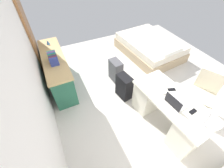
{
  "coord_description": "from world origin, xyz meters",
  "views": [
    {
      "loc": [
        -2.05,
        1.73,
        2.67
      ],
      "look_at": [
        -0.19,
        0.85,
        0.6
      ],
      "focal_mm": 23.74,
      "sensor_mm": 36.0,
      "label": 1
    }
  ],
  "objects": [
    {
      "name": "wall_back",
      "position": [
        0.0,
        2.13,
        1.39
      ],
      "size": [
        4.4,
        0.1,
        2.77
      ],
      "primitive_type": "cube",
      "color": "white",
      "rests_on": "ground_plane"
    },
    {
      "name": "desk_lamp",
      "position": [
        -1.59,
        0.07,
        0.98
      ],
      "size": [
        0.16,
        0.11,
        0.34
      ],
      "color": "silver",
      "rests_on": "desk"
    },
    {
      "name": "computer_mouse",
      "position": [
        -0.9,
        0.18,
        0.74
      ],
      "size": [
        0.07,
        0.1,
        0.03
      ],
      "primitive_type": "ellipsoid",
      "rotation": [
        0.0,
        0.0,
        0.09
      ],
      "color": "white",
      "rests_on": "desk"
    },
    {
      "name": "laptop",
      "position": [
        -1.17,
        0.19,
        0.77
      ],
      "size": [
        0.33,
        0.25,
        0.21
      ],
      "color": "silver",
      "rests_on": "desk"
    },
    {
      "name": "door_wooden",
      "position": [
        1.65,
        2.05,
        1.02
      ],
      "size": [
        0.88,
        0.05,
        2.04
      ],
      "primitive_type": "cube",
      "color": "#936038",
      "rests_on": "ground_plane"
    },
    {
      "name": "credenza",
      "position": [
        0.97,
        1.74,
        0.39
      ],
      "size": [
        1.8,
        0.48,
        0.78
      ],
      "color": "#28664C",
      "rests_on": "ground_plane"
    },
    {
      "name": "figurine_small",
      "position": [
        1.56,
        1.75,
        0.84
      ],
      "size": [
        0.08,
        0.08,
        0.11
      ],
      "primitive_type": "cone",
      "color": "#4C7FBF",
      "rests_on": "credenza"
    },
    {
      "name": "suitcase_spare_grey",
      "position": [
        0.48,
        0.43,
        0.28
      ],
      "size": [
        0.38,
        0.25,
        0.56
      ],
      "primitive_type": "cube",
      "rotation": [
        0.0,
        0.0,
        0.08
      ],
      "color": "#4C4C51",
      "rests_on": "ground_plane"
    },
    {
      "name": "bed",
      "position": [
        1.09,
        -1.05,
        0.24
      ],
      "size": [
        2.01,
        1.55,
        0.58
      ],
      "color": "tan",
      "rests_on": "ground_plane"
    },
    {
      "name": "suitcase_black",
      "position": [
        -0.11,
        0.51,
        0.3
      ],
      "size": [
        0.39,
        0.28,
        0.59
      ],
      "primitive_type": "cube",
      "rotation": [
        0.0,
        0.0,
        0.17
      ],
      "color": "black",
      "rests_on": "ground_plane"
    },
    {
      "name": "ground_plane",
      "position": [
        0.0,
        0.0,
        0.0
      ],
      "size": [
        5.4,
        5.4,
        0.0
      ],
      "primitive_type": "plane",
      "color": "beige"
    },
    {
      "name": "book_row",
      "position": [
        0.75,
        1.75,
        0.88
      ],
      "size": [
        0.32,
        0.17,
        0.22
      ],
      "color": "navy",
      "rests_on": "credenza"
    },
    {
      "name": "cell_phone_near_laptop",
      "position": [
        -1.4,
        0.02,
        0.73
      ],
      "size": [
        0.08,
        0.14,
        0.01
      ],
      "primitive_type": "cube",
      "rotation": [
        0.0,
        0.0,
        0.1
      ],
      "color": "black",
      "rests_on": "desk"
    },
    {
      "name": "office_chair",
      "position": [
        -1.08,
        -0.7,
        0.42
      ],
      "size": [
        0.62,
        0.62,
        0.94
      ],
      "color": "black",
      "rests_on": "ground_plane"
    },
    {
      "name": "desk",
      "position": [
        -1.08,
        0.12,
        0.38
      ],
      "size": [
        1.49,
        0.79,
        0.73
      ],
      "color": "silver",
      "rests_on": "ground_plane"
    },
    {
      "name": "cell_phone_by_mouse",
      "position": [
        -0.89,
        0.0,
        0.73
      ],
      "size": [
        0.11,
        0.15,
        0.01
      ],
      "primitive_type": "cube",
      "rotation": [
        0.0,
        0.0,
        -0.35
      ],
      "color": "black",
      "rests_on": "desk"
    }
  ]
}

